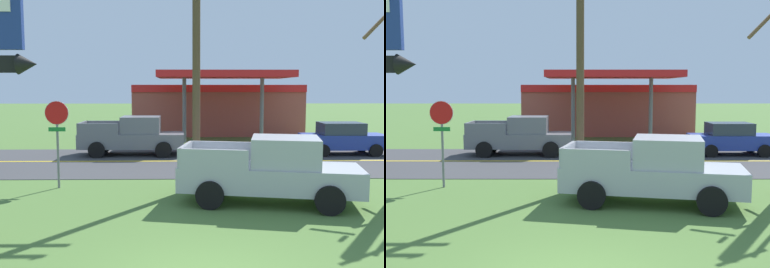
{
  "view_description": "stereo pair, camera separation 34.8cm",
  "coord_description": "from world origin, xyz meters",
  "views": [
    {
      "loc": [
        -0.29,
        -6.98,
        3.37
      ],
      "look_at": [
        0.0,
        8.0,
        1.8
      ],
      "focal_mm": 41.01,
      "sensor_mm": 36.0,
      "label": 1
    },
    {
      "loc": [
        0.06,
        -6.98,
        3.37
      ],
      "look_at": [
        0.0,
        8.0,
        1.8
      ],
      "focal_mm": 41.01,
      "sensor_mm": 36.0,
      "label": 2
    }
  ],
  "objects": [
    {
      "name": "pickup_silver_parked_on_lawn",
      "position": [
        2.28,
        5.62,
        0.96
      ],
      "size": [
        5.49,
        2.99,
        1.96
      ],
      "color": "#A8AAAF",
      "rests_on": "ground"
    },
    {
      "name": "utility_pole",
      "position": [
        0.13,
        7.56,
        4.41
      ],
      "size": [
        1.8,
        0.26,
        8.26
      ],
      "color": "brown",
      "rests_on": "ground"
    },
    {
      "name": "gas_station",
      "position": [
        2.16,
        25.71,
        1.94
      ],
      "size": [
        12.0,
        11.5,
        4.4
      ],
      "color": "#A84C42",
      "rests_on": "ground"
    },
    {
      "name": "pickup_grey_on_road",
      "position": [
        -2.81,
        15.0,
        0.96
      ],
      "size": [
        5.2,
        2.24,
        1.96
      ],
      "color": "slate",
      "rests_on": "ground"
    },
    {
      "name": "car_blue_far_lane",
      "position": [
        7.8,
        15.0,
        0.83
      ],
      "size": [
        4.2,
        2.0,
        1.64
      ],
      "color": "#233893",
      "rests_on": "ground"
    },
    {
      "name": "stop_sign",
      "position": [
        -4.53,
        7.7,
        2.03
      ],
      "size": [
        0.8,
        0.08,
        2.95
      ],
      "color": "slate",
      "rests_on": "ground"
    },
    {
      "name": "road_centre_line",
      "position": [
        0.0,
        13.0,
        0.02
      ],
      "size": [
        126.0,
        0.2,
        0.01
      ],
      "primitive_type": "cube",
      "color": "gold",
      "rests_on": "road_asphalt"
    },
    {
      "name": "road_asphalt",
      "position": [
        0.0,
        13.0,
        0.01
      ],
      "size": [
        140.0,
        8.0,
        0.02
      ],
      "primitive_type": "cube",
      "color": "#3D3D3F",
      "rests_on": "ground"
    }
  ]
}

